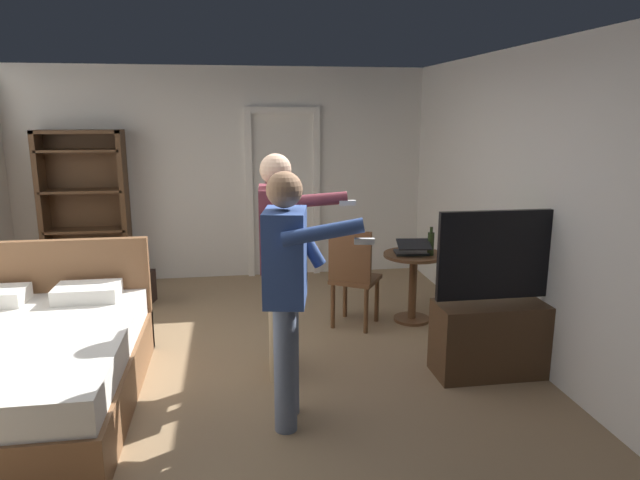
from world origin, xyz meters
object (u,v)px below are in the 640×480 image
Objects in this scene: person_blue_shirt at (287,283)px; suitcase_small at (124,288)px; bed at (15,368)px; wooden_chair at (353,274)px; side_table at (413,276)px; bottle_on_table at (431,243)px; laptop at (412,250)px; suitcase_dark at (128,286)px; person_striped_shirt at (278,249)px; tv_flatscreen at (505,326)px; bookshelf at (85,204)px.

person_blue_shirt is 2.89× the size of suitcase_small.
wooden_chair is at bearing 23.24° from bed.
bottle_on_table reaches higher than side_table.
laptop is 0.61× the size of suitcase_small.
suitcase_dark is 0.82× the size of suitcase_small.
suitcase_small is (-1.54, 2.69, -0.81)m from person_blue_shirt.
person_striped_shirt reaches higher than bed.
bed is at bearing -159.99° from laptop.
tv_flatscreen is 1.30m from side_table.
side_table is (3.32, 1.24, 0.17)m from bed.
suitcase_dark is at bearing 79.77° from bed.
person_striped_shirt reaches higher than suitcase_dark.
bookshelf reaches higher than side_table.
tv_flatscreen reaches higher than side_table.
suitcase_dark reaches higher than suitcase_small.
suitcase_small is (-3.11, 1.05, -0.64)m from bottle_on_table.
wooden_chair reaches higher than bottle_on_table.
tv_flatscreen is 3.96m from suitcase_dark.
person_striped_shirt is 2.58m from suitcase_dark.
suitcase_small is (-3.33, 2.22, -0.22)m from tv_flatscreen.
bed is at bearing -161.48° from bottle_on_table.
bottle_on_table is at bearing -5.20° from suitcase_small.
person_blue_shirt is (1.90, -0.48, 0.68)m from bed.
laptop is 1.29× the size of bottle_on_table.
bed reaches higher than suitcase_small.
tv_flatscreen is 1.32m from laptop.
laptop is 0.64m from wooden_chair.
suitcase_dark is at bearing 128.07° from person_striped_shirt.
suitcase_dark is (-2.89, 0.99, -0.54)m from laptop.
side_table is 3.09m from suitcase_dark.
person_striped_shirt is (-0.79, -0.89, 0.49)m from wooden_chair.
side_table is 0.40× the size of person_striped_shirt.
wooden_chair is 1.87m from person_blue_shirt.
side_table is 0.64m from wooden_chair.
suitcase_dark is (-3.07, 1.03, -0.61)m from bottle_on_table.
person_blue_shirt is at bearing -59.28° from bookshelf.
bed is 3.53m from laptop.
bed reaches higher than side_table.
bed is 2.24m from suitcase_small.
laptop is (-0.40, 1.21, 0.35)m from tv_flatscreen.
person_blue_shirt is at bearing -67.18° from suitcase_dark.
laptop is (-0.04, -0.04, 0.28)m from side_table.
bookshelf reaches higher than person_blue_shirt.
bookshelf is 1.06× the size of person_striped_shirt.
person_blue_shirt is (-1.39, -1.68, 0.23)m from laptop.
bookshelf is (-0.16, 2.98, 0.70)m from bed.
bed is 3.55m from side_table.
bed is 3.07m from bookshelf.
bottle_on_table is 0.16× the size of person_striped_shirt.
laptop is 2.19m from person_blue_shirt.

